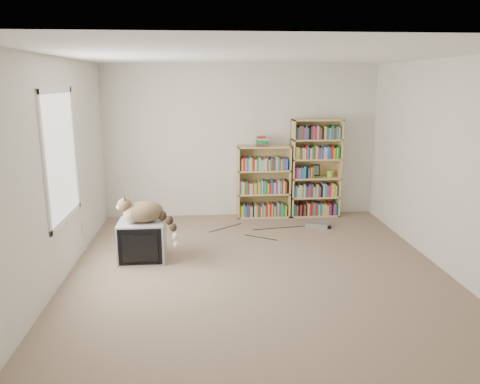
{
  "coord_description": "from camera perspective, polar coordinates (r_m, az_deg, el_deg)",
  "views": [
    {
      "loc": [
        -0.62,
        -5.2,
        2.23
      ],
      "look_at": [
        -0.13,
        1.0,
        0.75
      ],
      "focal_mm": 35.0,
      "sensor_mm": 36.0,
      "label": 1
    }
  ],
  "objects": [
    {
      "name": "wall_right",
      "position": [
        6.02,
        24.11,
        2.82
      ],
      "size": [
        0.02,
        5.0,
        2.5
      ],
      "primitive_type": "cube",
      "color": "silver",
      "rests_on": "floor"
    },
    {
      "name": "wall_left",
      "position": [
        5.54,
        -21.55,
        2.23
      ],
      "size": [
        0.02,
        5.0,
        2.5
      ],
      "primitive_type": "cube",
      "color": "silver",
      "rests_on": "floor"
    },
    {
      "name": "crt_tv",
      "position": [
        6.12,
        -11.81,
        -5.78
      ],
      "size": [
        0.59,
        0.54,
        0.51
      ],
      "rotation": [
        0.0,
        0.0,
        0.01
      ],
      "color": "#9C9C9F",
      "rests_on": "floor"
    },
    {
      "name": "bookcase_short",
      "position": [
        7.81,
        2.88,
        0.9
      ],
      "size": [
        0.87,
        0.3,
        1.2
      ],
      "color": "tan",
      "rests_on": "floor"
    },
    {
      "name": "wall_front",
      "position": [
        2.94,
        7.97,
        -6.29
      ],
      "size": [
        4.5,
        0.02,
        2.5
      ],
      "primitive_type": "cube",
      "color": "silver",
      "rests_on": "floor"
    },
    {
      "name": "floor_cables",
      "position": [
        7.07,
        1.44,
        -4.97
      ],
      "size": [
        1.2,
        0.7,
        0.01
      ],
      "primitive_type": null,
      "color": "black",
      "rests_on": "floor"
    },
    {
      "name": "wall_outlet",
      "position": [
        6.58,
        -18.56,
        -4.23
      ],
      "size": [
        0.01,
        0.08,
        0.13
      ],
      "primitive_type": "cube",
      "color": "silver",
      "rests_on": "wall_left"
    },
    {
      "name": "ceiling",
      "position": [
        5.24,
        2.41,
        16.31
      ],
      "size": [
        4.5,
        5.0,
        0.02
      ],
      "primitive_type": "cube",
      "color": "white",
      "rests_on": "wall_back"
    },
    {
      "name": "wall_back",
      "position": [
        7.78,
        0.13,
        6.15
      ],
      "size": [
        4.5,
        0.02,
        2.5
      ],
      "primitive_type": "cube",
      "color": "silver",
      "rests_on": "floor"
    },
    {
      "name": "bookcase_tall",
      "position": [
        7.91,
        9.17,
        2.65
      ],
      "size": [
        0.81,
        0.3,
        1.63
      ],
      "color": "tan",
      "rests_on": "floor"
    },
    {
      "name": "dvd_player",
      "position": [
        7.44,
        9.39,
        -3.93
      ],
      "size": [
        0.41,
        0.35,
        0.08
      ],
      "primitive_type": "cube",
      "rotation": [
        0.0,
        0.0,
        -0.37
      ],
      "color": "#B4B4B9",
      "rests_on": "floor"
    },
    {
      "name": "green_mug",
      "position": [
        7.97,
        10.87,
        2.22
      ],
      "size": [
        0.1,
        0.1,
        0.11
      ],
      "primitive_type": "cylinder",
      "color": "#9AC939",
      "rests_on": "bookcase_tall"
    },
    {
      "name": "floor",
      "position": [
        5.69,
        2.16,
        -9.71
      ],
      "size": [
        4.5,
        5.0,
        0.01
      ],
      "primitive_type": "cube",
      "color": "gray",
      "rests_on": "ground"
    },
    {
      "name": "window",
      "position": [
        5.7,
        -20.99,
        4.11
      ],
      "size": [
        0.02,
        1.22,
        1.52
      ],
      "primitive_type": "cube",
      "color": "white",
      "rests_on": "wall_left"
    },
    {
      "name": "cat",
      "position": [
        5.94,
        -11.11,
        -2.79
      ],
      "size": [
        0.78,
        0.52,
        0.58
      ],
      "rotation": [
        0.0,
        0.0,
        0.23
      ],
      "color": "#342515",
      "rests_on": "crt_tv"
    },
    {
      "name": "book_stack",
      "position": [
        7.62,
        2.69,
        6.19
      ],
      "size": [
        0.19,
        0.25,
        0.16
      ],
      "primitive_type": "cube",
      "color": "#B31817",
      "rests_on": "bookcase_short"
    },
    {
      "name": "framed_print",
      "position": [
        8.0,
        9.17,
        2.65
      ],
      "size": [
        0.15,
        0.05,
        0.19
      ],
      "primitive_type": "cube",
      "rotation": [
        -0.17,
        0.0,
        0.0
      ],
      "color": "black",
      "rests_on": "bookcase_tall"
    }
  ]
}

